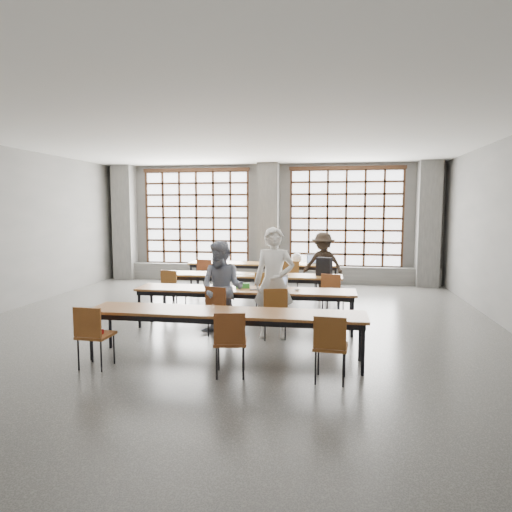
{
  "coord_description": "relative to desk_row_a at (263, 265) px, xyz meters",
  "views": [
    {
      "loc": [
        1.81,
        -8.13,
        2.2
      ],
      "look_at": [
        0.42,
        0.4,
        1.29
      ],
      "focal_mm": 32.0,
      "sensor_mm": 36.0,
      "label": 1
    }
  ],
  "objects": [
    {
      "name": "chair_near_left",
      "position": [
        -1.4,
        -6.39,
        -0.13
      ],
      "size": [
        0.44,
        0.44,
        0.88
      ],
      "color": "brown",
      "rests_on": "floor"
    },
    {
      "name": "wall_front",
      "position": [
        -0.04,
        -9.39,
        1.09
      ],
      "size": [
        10.0,
        0.0,
        10.0
      ],
      "primitive_type": "plane",
      "rotation": [
        -1.57,
        0.0,
        0.0
      ],
      "color": "#595957",
      "rests_on": "floor"
    },
    {
      "name": "ceiling",
      "position": [
        -0.04,
        -3.89,
        2.84
      ],
      "size": [
        11.0,
        11.0,
        0.0
      ],
      "primitive_type": "plane",
      "rotation": [
        3.14,
        0.0,
        0.0
      ],
      "color": "silver",
      "rests_on": "floor"
    },
    {
      "name": "desk_row_c",
      "position": [
        0.24,
        -3.95,
        0.0
      ],
      "size": [
        4.0,
        0.7,
        0.73
      ],
      "color": "brown",
      "rests_on": "floor"
    },
    {
      "name": "chair_back_right",
      "position": [
        1.61,
        -0.63,
        -0.13
      ],
      "size": [
        0.47,
        0.48,
        0.88
      ],
      "color": "brown",
      "rests_on": "floor"
    },
    {
      "name": "chair_mid_left",
      "position": [
        -1.57,
        -2.74,
        -0.13
      ],
      "size": [
        0.52,
        0.52,
        0.88
      ],
      "color": "brown",
      "rests_on": "floor"
    },
    {
      "name": "chair_front_right",
      "position": [
        0.87,
        -4.57,
        -0.13
      ],
      "size": [
        0.52,
        0.52,
        0.88
      ],
      "color": "brown",
      "rests_on": "floor"
    },
    {
      "name": "window_left",
      "position": [
        -2.29,
        1.53,
        1.24
      ],
      "size": [
        3.32,
        0.12,
        3.0
      ],
      "color": "white",
      "rests_on": "wall_back"
    },
    {
      "name": "chair_near_mid",
      "position": [
        0.51,
        -6.39,
        -0.13
      ],
      "size": [
        0.48,
        0.49,
        0.88
      ],
      "color": "brown",
      "rests_on": "floor"
    },
    {
      "name": "wall_back",
      "position": [
        -0.04,
        1.61,
        1.09
      ],
      "size": [
        10.0,
        0.0,
        10.0
      ],
      "primitive_type": "plane",
      "rotation": [
        1.57,
        0.0,
        0.0
      ],
      "color": "#595957",
      "rests_on": "floor"
    },
    {
      "name": "chair_back_left",
      "position": [
        -1.41,
        -0.63,
        -0.13
      ],
      "size": [
        0.47,
        0.47,
        0.88
      ],
      "color": "#672E14",
      "rests_on": "floor"
    },
    {
      "name": "paper_sheet_b",
      "position": [
        -0.25,
        -2.17,
        0.07
      ],
      "size": [
        0.31,
        0.23,
        0.0
      ],
      "primitive_type": "cube",
      "rotation": [
        0.0,
        0.0,
        0.06
      ],
      "color": "white",
      "rests_on": "desk_row_b"
    },
    {
      "name": "window_right",
      "position": [
        2.21,
        1.53,
        1.24
      ],
      "size": [
        3.32,
        0.12,
        3.0
      ],
      "color": "white",
      "rests_on": "wall_back"
    },
    {
      "name": "column_left",
      "position": [
        -4.54,
        1.33,
        1.09
      ],
      "size": [
        0.6,
        0.55,
        3.5
      ],
      "primitive_type": "cube",
      "color": "#50504E",
      "rests_on": "floor"
    },
    {
      "name": "floor",
      "position": [
        -0.04,
        -3.89,
        -0.66
      ],
      "size": [
        11.0,
        11.0,
        0.0
      ],
      "primitive_type": "plane",
      "color": "#474745",
      "rests_on": "ground"
    },
    {
      "name": "column_right",
      "position": [
        4.46,
        1.33,
        1.09
      ],
      "size": [
        0.6,
        0.55,
        3.5
      ],
      "primitive_type": "cube",
      "color": "#50504E",
      "rests_on": "floor"
    },
    {
      "name": "chair_front_left",
      "position": [
        -0.08,
        -4.57,
        -0.13
      ],
      "size": [
        0.53,
        0.53,
        0.88
      ],
      "color": "brown",
      "rests_on": "floor"
    },
    {
      "name": "sill_ledge",
      "position": [
        -0.04,
        1.41,
        -0.41
      ],
      "size": [
        9.8,
        0.35,
        0.5
      ],
      "primitive_type": "cube",
      "color": "#50504E",
      "rests_on": "floor"
    },
    {
      "name": "chair_back_mid",
      "position": [
        0.81,
        -0.63,
        -0.13
      ],
      "size": [
        0.45,
        0.46,
        0.88
      ],
      "color": "brown",
      "rests_on": "floor"
    },
    {
      "name": "desk_row_b",
      "position": [
        0.05,
        -2.12,
        0.0
      ],
      "size": [
        4.0,
        0.7,
        0.73
      ],
      "color": "brown",
      "rests_on": "floor"
    },
    {
      "name": "student_male",
      "position": [
        0.84,
        -4.45,
        0.28
      ],
      "size": [
        0.7,
        0.47,
        1.88
      ],
      "primitive_type": "imported",
      "rotation": [
        0.0,
        0.0,
        0.02
      ],
      "color": "white",
      "rests_on": "floor"
    },
    {
      "name": "student_back",
      "position": [
        1.6,
        -0.5,
        0.13
      ],
      "size": [
        1.14,
        0.82,
        1.59
      ],
      "primitive_type": "imported",
      "rotation": [
        0.0,
        0.0,
        -0.24
      ],
      "color": "black",
      "rests_on": "floor"
    },
    {
      "name": "chair_near_right",
      "position": [
        1.79,
        -6.39,
        -0.13
      ],
      "size": [
        0.45,
        0.46,
        0.88
      ],
      "color": "brown",
      "rests_on": "floor"
    },
    {
      "name": "phone",
      "position": [
        0.42,
        -4.05,
        0.07
      ],
      "size": [
        0.14,
        0.08,
        0.01
      ],
      "primitive_type": "cube",
      "rotation": [
        0.0,
        0.0,
        0.17
      ],
      "color": "black",
      "rests_on": "desk_row_c"
    },
    {
      "name": "laptop_front",
      "position": [
        0.82,
        -3.84,
        0.13
      ],
      "size": [
        0.45,
        0.42,
        0.26
      ],
      "color": "silver",
      "rests_on": "desk_row_c"
    },
    {
      "name": "plastic_bag",
      "position": [
        0.9,
        0.05,
        0.21
      ],
      "size": [
        0.3,
        0.26,
        0.29
      ],
      "primitive_type": "ellipsoid",
      "rotation": [
        0.0,
        0.0,
        0.23
      ],
      "color": "white",
      "rests_on": "desk_row_a"
    },
    {
      "name": "desk_row_a",
      "position": [
        0.0,
        0.0,
        0.0
      ],
      "size": [
        4.0,
        0.7,
        0.73
      ],
      "color": "brown",
      "rests_on": "floor"
    },
    {
      "name": "paper_sheet_c",
      "position": [
        0.15,
        -2.12,
        0.07
      ],
      "size": [
        0.35,
        0.29,
        0.0
      ],
      "primitive_type": "cube",
      "rotation": [
        0.0,
        0.0,
        -0.31
      ],
      "color": "white",
      "rests_on": "desk_row_b"
    },
    {
      "name": "chair_mid_right",
      "position": [
        1.83,
        -2.74,
        -0.13
      ],
      "size": [
        0.52,
        0.52,
        0.88
      ],
      "color": "brown",
      "rests_on": "floor"
    },
    {
      "name": "red_pouch",
      "position": [
        -1.4,
        -6.31,
        -0.16
      ],
      "size": [
        0.2,
        0.09,
        0.06
      ],
      "primitive_type": "cube",
      "rotation": [
        0.0,
        0.0,
        -0.05
      ],
      "color": "#A41814",
      "rests_on": "chair_near_left"
    },
    {
      "name": "green_box",
      "position": [
        0.19,
        -3.87,
        0.11
      ],
      "size": [
        0.26,
        0.11,
        0.09
      ],
      "primitive_type": "cube",
      "rotation": [
        0.0,
        0.0,
        0.07
      ],
      "color": "green",
      "rests_on": "desk_row_c"
    },
    {
      "name": "backpack",
      "position": [
        1.65,
        -2.07,
        0.27
      ],
      "size": [
        0.36,
        0.28,
        0.4
      ],
      "primitive_type": "cube",
      "rotation": [
        0.0,
        0.0,
        -0.28
      ],
      "color": "black",
      "rests_on": "desk_row_b"
    },
    {
      "name": "laptop_back",
      "position": [
        1.34,
        0.11,
        0.13
      ],
      "size": [
        0.39,
        0.33,
        0.26
      ],
      "color": "#A9A9AE",
      "rests_on": "desk_row_a"
    },
    {
      "name": "column_mid",
      "position": [
        -0.04,
        1.33,
        1.09
      ],
      "size": [
        0.6,
        0.55,
        3.5
      ],
      "primitive_type": "cube",
      "color": "#50504E",
      "rests_on": "floor"
    },
    {
      "name": "desk_row_d",
      "position": [
        0.3,
        -5.76,
        0.0
      ],
      "size": [
        4.0,
        0.7,
        0.73
      ],
      "color": "brown",
      "rests_on": "floor"
    },
    {
      "name": "chair_mid_centre",
      "position": [
        0.45,
        -2.75,
        -0.13
      ],
      "size": [
        0.42,
        0.43,
        0.88
      ],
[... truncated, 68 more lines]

